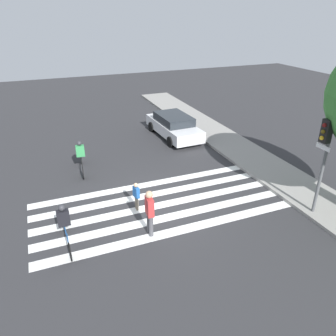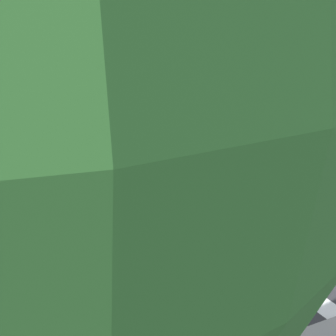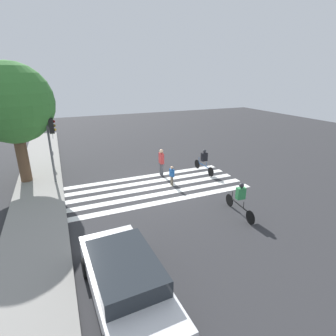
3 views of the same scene
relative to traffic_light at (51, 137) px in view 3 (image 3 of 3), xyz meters
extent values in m
plane|color=#2D2D30|center=(-2.82, -5.24, -2.86)|extent=(60.00, 60.00, 0.00)
cube|color=gray|center=(-2.82, 1.01, -2.79)|extent=(36.00, 2.50, 0.14)
cube|color=white|center=(-4.67, -5.24, -2.86)|extent=(0.47, 10.00, 0.01)
cube|color=white|center=(-3.75, -5.24, -2.86)|extent=(0.47, 10.00, 0.01)
cube|color=white|center=(-2.82, -5.24, -2.86)|extent=(0.47, 10.00, 0.01)
cube|color=white|center=(-1.90, -5.24, -2.86)|extent=(0.47, 10.00, 0.01)
cube|color=white|center=(-0.97, -5.24, -2.86)|extent=(0.47, 10.00, 0.01)
cylinder|color=#515456|center=(0.00, 0.13, -0.82)|extent=(0.12, 0.12, 4.08)
cube|color=black|center=(0.00, -0.08, 0.60)|extent=(0.32, 0.26, 0.84)
cube|color=silver|center=(0.00, -0.08, 0.00)|extent=(0.60, 0.02, 0.16)
sphere|color=#590F0F|center=(0.00, -0.24, 0.83)|extent=(0.15, 0.15, 0.15)
sphere|color=#59470F|center=(0.00, -0.24, 0.60)|extent=(0.15, 0.15, 0.15)
sphere|color=gold|center=(0.00, -0.24, 0.37)|extent=(0.15, 0.15, 0.15)
cylinder|color=#515456|center=(2.83, 0.17, -2.35)|extent=(0.06, 0.06, 1.02)
cylinder|color=gray|center=(2.83, 0.17, -1.73)|extent=(0.15, 0.15, 0.22)
sphere|color=gray|center=(2.83, 0.17, -1.62)|extent=(0.14, 0.14, 0.14)
cylinder|color=brown|center=(0.88, 1.71, -1.34)|extent=(0.63, 0.63, 3.03)
sphere|color=#387A33|center=(0.88, 1.71, 1.82)|extent=(4.39, 4.39, 4.39)
cylinder|color=#4C4C51|center=(-1.29, -6.16, -2.45)|extent=(0.16, 0.16, 0.83)
cylinder|color=#4C4C51|center=(-1.08, -6.16, -2.45)|extent=(0.16, 0.16, 0.83)
cube|color=#B73333|center=(-1.18, -6.16, -1.70)|extent=(0.50, 0.25, 0.66)
sphere|color=tan|center=(-1.18, -6.16, -1.24)|extent=(0.26, 0.26, 0.26)
cylinder|color=#6B6051|center=(-2.97, -6.14, -2.58)|extent=(0.11, 0.11, 0.56)
cylinder|color=#6B6051|center=(-2.83, -6.14, -2.58)|extent=(0.11, 0.11, 0.56)
cube|color=#1E5199|center=(-2.90, -6.14, -2.07)|extent=(0.35, 0.21, 0.45)
sphere|color=tan|center=(-2.90, -6.14, -1.76)|extent=(0.18, 0.18, 0.18)
cylinder|color=black|center=(-6.36, -7.71, -2.55)|extent=(0.62, 0.10, 0.61)
cylinder|color=black|center=(-8.10, -7.55, -2.55)|extent=(0.62, 0.10, 0.61)
cube|color=black|center=(-7.23, -7.63, -2.38)|extent=(1.49, 0.17, 0.04)
cylinder|color=black|center=(-7.53, -7.60, -2.22)|extent=(0.03, 0.03, 0.32)
cylinder|color=black|center=(-6.57, -7.69, -2.18)|extent=(0.03, 0.03, 0.40)
cube|color=#338C4C|center=(-7.23, -7.63, -1.79)|extent=(0.28, 0.42, 0.55)
sphere|color=#333338|center=(-7.23, -7.63, -1.39)|extent=(0.22, 0.22, 0.22)
cylinder|color=black|center=(-0.87, -8.96, -2.56)|extent=(0.61, 0.05, 0.61)
cylinder|color=black|center=(-2.57, -9.00, -2.56)|extent=(0.61, 0.05, 0.61)
cube|color=#1E4C8C|center=(-1.72, -8.98, -2.39)|extent=(1.45, 0.07, 0.04)
cylinder|color=#1E4C8C|center=(-2.02, -8.98, -2.23)|extent=(0.03, 0.03, 0.32)
cylinder|color=#1E4C8C|center=(-1.08, -8.96, -2.19)|extent=(0.03, 0.03, 0.40)
cube|color=black|center=(-1.72, -8.98, -1.79)|extent=(0.25, 0.41, 0.55)
sphere|color=#333338|center=(-1.72, -8.98, -1.40)|extent=(0.22, 0.22, 0.22)
cube|color=silver|center=(-9.99, -1.57, -2.27)|extent=(4.83, 2.04, 0.66)
cube|color=#23282D|center=(-9.99, -1.57, -1.69)|extent=(2.68, 1.80, 0.49)
cylinder|color=black|center=(-8.56, -0.61, -2.54)|extent=(0.65, 0.23, 0.64)
cylinder|color=black|center=(-8.48, -2.40, -2.54)|extent=(0.65, 0.23, 0.64)
cylinder|color=black|center=(-11.42, -2.53, -2.54)|extent=(0.65, 0.23, 0.64)
camera|label=1|loc=(7.86, -9.11, 4.38)|focal=35.00mm
camera|label=2|loc=(1.13, 4.62, 2.05)|focal=50.00mm
camera|label=3|loc=(-15.84, -0.36, 3.28)|focal=28.00mm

